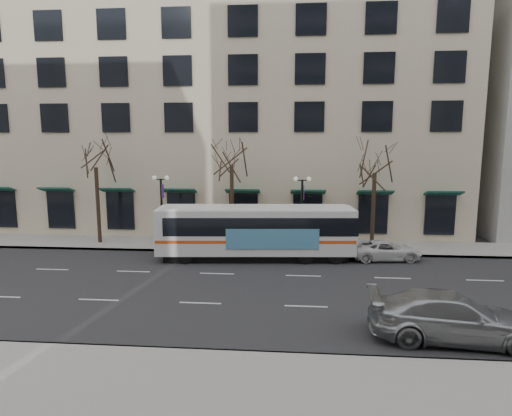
# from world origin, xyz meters

# --- Properties ---
(ground) EXTENTS (160.00, 160.00, 0.00)m
(ground) POSITION_xyz_m (0.00, 0.00, 0.00)
(ground) COLOR black
(ground) RESTS_ON ground
(sidewalk_far) EXTENTS (80.00, 4.00, 0.15)m
(sidewalk_far) POSITION_xyz_m (5.00, 9.00, 0.07)
(sidewalk_far) COLOR gray
(sidewalk_far) RESTS_ON ground
(building_hotel) EXTENTS (40.00, 20.00, 24.00)m
(building_hotel) POSITION_xyz_m (-2.00, 21.00, 12.00)
(building_hotel) COLOR beige
(building_hotel) RESTS_ON ground
(tree_far_left) EXTENTS (3.60, 3.60, 8.34)m
(tree_far_left) POSITION_xyz_m (-10.00, 8.80, 6.70)
(tree_far_left) COLOR black
(tree_far_left) RESTS_ON ground
(tree_far_mid) EXTENTS (3.60, 3.60, 8.55)m
(tree_far_mid) POSITION_xyz_m (0.00, 8.80, 6.91)
(tree_far_mid) COLOR black
(tree_far_mid) RESTS_ON ground
(tree_far_right) EXTENTS (3.60, 3.60, 8.06)m
(tree_far_right) POSITION_xyz_m (10.00, 8.80, 6.42)
(tree_far_right) COLOR black
(tree_far_right) RESTS_ON ground
(lamp_post_left) EXTENTS (1.22, 0.45, 5.21)m
(lamp_post_left) POSITION_xyz_m (-4.99, 8.20, 2.94)
(lamp_post_left) COLOR black
(lamp_post_left) RESTS_ON ground
(lamp_post_right) EXTENTS (1.22, 0.45, 5.21)m
(lamp_post_right) POSITION_xyz_m (5.01, 8.20, 2.94)
(lamp_post_right) COLOR black
(lamp_post_right) RESTS_ON ground
(city_bus) EXTENTS (12.88, 3.77, 3.44)m
(city_bus) POSITION_xyz_m (2.06, 5.75, 1.88)
(city_bus) COLOR white
(city_bus) RESTS_ON ground
(silver_car) EXTENTS (6.44, 2.95, 1.82)m
(silver_car) POSITION_xyz_m (10.49, -5.19, 0.91)
(silver_car) COLOR #9FA3A6
(silver_car) RESTS_ON ground
(white_pickup) EXTENTS (4.69, 2.58, 1.24)m
(white_pickup) POSITION_xyz_m (10.42, 6.20, 0.62)
(white_pickup) COLOR silver
(white_pickup) RESTS_ON ground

